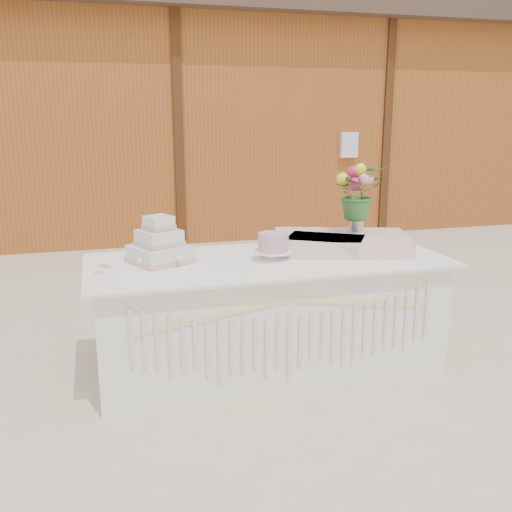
{
  "coord_description": "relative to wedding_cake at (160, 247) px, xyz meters",
  "views": [
    {
      "loc": [
        -1.09,
        -3.55,
        1.71
      ],
      "look_at": [
        0.0,
        0.3,
        0.72
      ],
      "focal_mm": 40.0,
      "sensor_mm": 36.0,
      "label": 1
    }
  ],
  "objects": [
    {
      "name": "satin_runner",
      "position": [
        1.28,
        -0.02,
        -0.05
      ],
      "size": [
        1.06,
        0.8,
        0.12
      ],
      "primitive_type": "cube",
      "rotation": [
        0.0,
        0.0,
        -0.31
      ],
      "color": "#FED3CC",
      "rests_on": "cake_table"
    },
    {
      "name": "barn",
      "position": [
        0.7,
        5.88,
        0.8
      ],
      "size": [
        12.6,
        4.6,
        3.3
      ],
      "color": "#9B4C20",
      "rests_on": "ground"
    },
    {
      "name": "pink_cake_stand",
      "position": [
        0.73,
        -0.15,
        -0.0
      ],
      "size": [
        0.26,
        0.26,
        0.18
      ],
      "color": "white",
      "rests_on": "cake_table"
    },
    {
      "name": "ground",
      "position": [
        0.71,
        -0.11,
        -0.87
      ],
      "size": [
        80.0,
        80.0,
        0.0
      ],
      "primitive_type": "plane",
      "color": "beige",
      "rests_on": "ground"
    },
    {
      "name": "wedding_cake",
      "position": [
        0.0,
        0.0,
        0.0
      ],
      "size": [
        0.45,
        0.45,
        0.31
      ],
      "rotation": [
        0.0,
        0.0,
        0.43
      ],
      "color": "silver",
      "rests_on": "cake_table"
    },
    {
      "name": "bouquet",
      "position": [
        1.42,
        0.03,
        0.35
      ],
      "size": [
        0.41,
        0.38,
        0.38
      ],
      "primitive_type": "imported",
      "rotation": [
        0.0,
        0.0,
        0.27
      ],
      "color": "#37712D",
      "rests_on": "flower_vase"
    },
    {
      "name": "flower_vase",
      "position": [
        1.42,
        0.03,
        0.08
      ],
      "size": [
        0.1,
        0.1,
        0.14
      ],
      "primitive_type": "cylinder",
      "color": "silver",
      "rests_on": "satin_runner"
    },
    {
      "name": "loose_flowers",
      "position": [
        -0.33,
        -0.07,
        -0.1
      ],
      "size": [
        0.23,
        0.33,
        0.02
      ],
      "primitive_type": null,
      "rotation": [
        0.0,
        0.0,
        -0.39
      ],
      "color": "pink",
      "rests_on": "cake_table"
    },
    {
      "name": "cake_table",
      "position": [
        0.71,
        -0.12,
        -0.49
      ],
      "size": [
        2.4,
        1.0,
        0.77
      ],
      "color": "white",
      "rests_on": "ground"
    }
  ]
}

